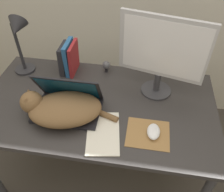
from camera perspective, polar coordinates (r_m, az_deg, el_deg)
desk at (r=1.41m, az=-3.47°, el=-3.83°), size 1.34×0.74×0.74m
laptop at (r=1.30m, az=-10.53°, el=-1.86°), size 0.35×0.23×0.22m
cat at (r=1.26m, az=-12.06°, el=-2.87°), size 0.51×0.34×0.15m
external_monitor at (r=1.29m, az=11.95°, el=10.02°), size 0.47×0.18×0.47m
mousepad at (r=1.21m, az=8.62°, el=-8.94°), size 0.21×0.19×0.00m
computer_mouse at (r=1.21m, az=9.95°, el=-8.41°), size 0.06×0.10×0.03m
book_row at (r=1.55m, az=-10.42°, el=8.98°), size 0.10×0.16×0.21m
desk_lamp at (r=1.52m, az=-21.63°, el=13.08°), size 0.17×0.17×0.40m
notepad at (r=1.20m, az=-2.13°, el=-8.85°), size 0.20×0.29×0.01m
webcam at (r=1.55m, az=-1.27°, el=7.36°), size 0.05×0.05×0.08m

